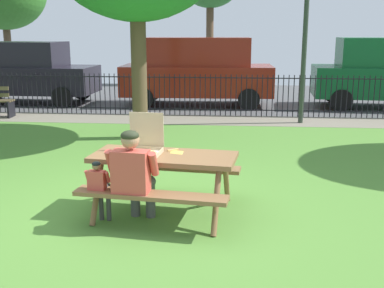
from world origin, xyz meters
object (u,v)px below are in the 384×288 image
at_px(picnic_table_foreground, 164,168).
at_px(parked_car_left, 25,72).
at_px(pizza_box_open, 144,146).
at_px(adult_at_table, 134,174).
at_px(lamp_post_walkway, 306,14).
at_px(pizza_slice_on_table, 176,151).
at_px(parked_car_center, 197,70).
at_px(child_at_table, 99,185).

height_order(picnic_table_foreground, parked_car_left, parked_car_left).
bearing_deg(pizza_box_open, adult_at_table, -93.08).
relative_size(pizza_box_open, lamp_post_walkway, 0.12).
xyz_separation_m(pizza_box_open, pizza_slice_on_table, (0.40, 0.12, -0.09)).
xyz_separation_m(pizza_slice_on_table, parked_car_center, (-0.45, 8.90, 0.32)).
bearing_deg(parked_car_left, parked_car_center, -0.00).
bearing_deg(lamp_post_walkway, child_at_table, -115.48).
bearing_deg(parked_car_center, pizza_box_open, -89.66).
bearing_deg(parked_car_left, pizza_box_open, -58.26).
bearing_deg(adult_at_table, parked_car_left, 120.27).
bearing_deg(parked_car_left, picnic_table_foreground, -57.15).
distance_m(pizza_slice_on_table, child_at_table, 1.07).
height_order(pizza_box_open, pizza_slice_on_table, pizza_box_open).
relative_size(picnic_table_foreground, pizza_box_open, 3.83).
relative_size(picnic_table_foreground, pizza_slice_on_table, 7.62).
bearing_deg(pizza_slice_on_table, parked_car_center, 92.89).
xyz_separation_m(picnic_table_foreground, pizza_slice_on_table, (0.14, 0.15, 0.18)).
bearing_deg(parked_car_center, child_at_table, -92.38).
distance_m(pizza_box_open, parked_car_center, 9.02).
relative_size(picnic_table_foreground, adult_at_table, 1.65).
relative_size(pizza_slice_on_table, parked_car_left, 0.06).
distance_m(pizza_slice_on_table, parked_car_center, 8.92).
height_order(picnic_table_foreground, pizza_box_open, pizza_box_open).
bearing_deg(parked_car_left, child_at_table, -61.62).
distance_m(picnic_table_foreground, parked_car_center, 9.06).
distance_m(adult_at_table, parked_car_left, 11.02).
xyz_separation_m(lamp_post_walkway, parked_car_center, (-2.85, 2.69, -1.57)).
distance_m(child_at_table, parked_car_center, 9.53).
bearing_deg(pizza_slice_on_table, adult_at_table, -124.36).
bearing_deg(lamp_post_walkway, parked_car_center, 136.65).
height_order(adult_at_table, child_at_table, adult_at_table).
xyz_separation_m(picnic_table_foreground, lamp_post_walkway, (2.54, 6.35, 2.07)).
bearing_deg(adult_at_table, pizza_box_open, 86.92).
bearing_deg(child_at_table, parked_car_center, 87.62).
xyz_separation_m(picnic_table_foreground, adult_at_table, (-0.29, -0.47, 0.06)).
distance_m(child_at_table, parked_car_left, 10.81).
bearing_deg(adult_at_table, lamp_post_walkway, 67.52).
height_order(adult_at_table, parked_car_center, parked_car_center).
distance_m(picnic_table_foreground, pizza_slice_on_table, 0.27).
distance_m(parked_car_left, parked_car_center, 5.53).
xyz_separation_m(lamp_post_walkway, parked_car_left, (-8.38, 2.69, -1.66)).
bearing_deg(pizza_slice_on_table, pizza_box_open, -162.77).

